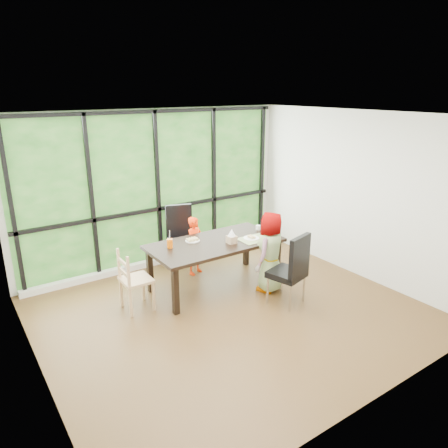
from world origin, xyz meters
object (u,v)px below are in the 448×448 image
(dining_table, at_px, (215,264))
(plate_near, at_px, (251,238))
(child_older, at_px, (269,252))
(white_mug, at_px, (258,228))
(chair_end_beech, at_px, (136,280))
(chair_interior_leather, at_px, (287,269))
(tissue_box, at_px, (232,239))
(child_toddler, at_px, (195,245))
(orange_cup, at_px, (170,243))
(plate_far, at_px, (193,241))
(green_cup, at_px, (271,233))
(chair_window_leather, at_px, (181,237))

(dining_table, distance_m, plate_near, 0.70)
(child_older, height_order, white_mug, child_older)
(chair_end_beech, bearing_deg, dining_table, -90.75)
(chair_interior_leather, relative_size, tissue_box, 8.13)
(child_toddler, distance_m, orange_cup, 0.88)
(child_toddler, distance_m, plate_far, 0.54)
(chair_end_beech, distance_m, green_cup, 2.23)
(chair_end_beech, bearing_deg, white_mug, -88.09)
(white_mug, height_order, tissue_box, tissue_box)
(chair_window_leather, xyz_separation_m, chair_end_beech, (-1.25, -0.95, -0.09))
(chair_interior_leather, bearing_deg, green_cup, -128.66)
(plate_near, xyz_separation_m, orange_cup, (-1.24, 0.37, 0.06))
(chair_end_beech, height_order, child_toddler, child_toddler)
(white_mug, bearing_deg, plate_far, 173.01)
(chair_window_leather, relative_size, orange_cup, 7.89)
(plate_near, xyz_separation_m, green_cup, (0.32, -0.10, 0.05))
(chair_interior_leather, relative_size, child_older, 0.86)
(white_mug, bearing_deg, child_older, -115.32)
(dining_table, distance_m, chair_window_leather, 1.00)
(child_toddler, relative_size, white_mug, 13.06)
(chair_interior_leather, height_order, chair_end_beech, chair_interior_leather)
(child_older, distance_m, orange_cup, 1.51)
(green_cup, bearing_deg, dining_table, 160.92)
(chair_interior_leather, bearing_deg, dining_table, -77.22)
(plate_near, distance_m, tissue_box, 0.37)
(chair_end_beech, height_order, orange_cup, chair_end_beech)
(chair_end_beech, bearing_deg, chair_interior_leather, -119.20)
(dining_table, distance_m, chair_end_beech, 1.31)
(dining_table, distance_m, child_older, 0.87)
(plate_far, bearing_deg, dining_table, -40.04)
(dining_table, relative_size, chair_end_beech, 2.28)
(orange_cup, distance_m, green_cup, 1.63)
(orange_cup, height_order, tissue_box, orange_cup)
(green_cup, relative_size, white_mug, 1.46)
(orange_cup, xyz_separation_m, tissue_box, (0.88, -0.35, -0.01))
(green_cup, bearing_deg, white_mug, 83.26)
(chair_interior_leather, xyz_separation_m, child_toddler, (-0.55, 1.65, -0.04))
(child_toddler, bearing_deg, white_mug, -50.62)
(dining_table, distance_m, plate_far, 0.52)
(white_mug, xyz_separation_m, tissue_box, (-0.73, -0.26, 0.02))
(green_cup, bearing_deg, plate_far, 155.18)
(child_toddler, bearing_deg, dining_table, -110.41)
(plate_near, bearing_deg, dining_table, 160.05)
(tissue_box, bearing_deg, child_older, -43.13)
(child_older, xyz_separation_m, plate_far, (-0.88, 0.80, 0.13))
(child_toddler, bearing_deg, tissue_box, -97.18)
(dining_table, bearing_deg, chair_end_beech, 178.60)
(child_toddler, relative_size, green_cup, 8.92)
(plate_far, distance_m, tissue_box, 0.61)
(child_toddler, distance_m, white_mug, 1.10)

